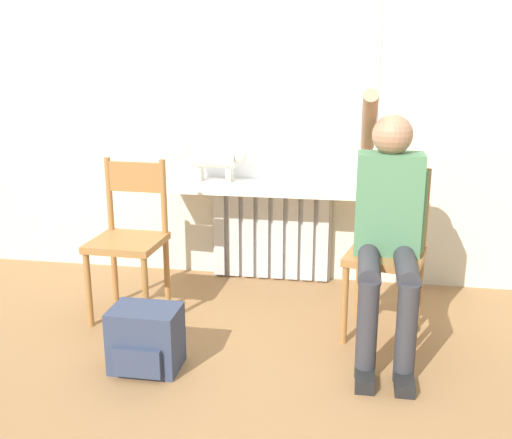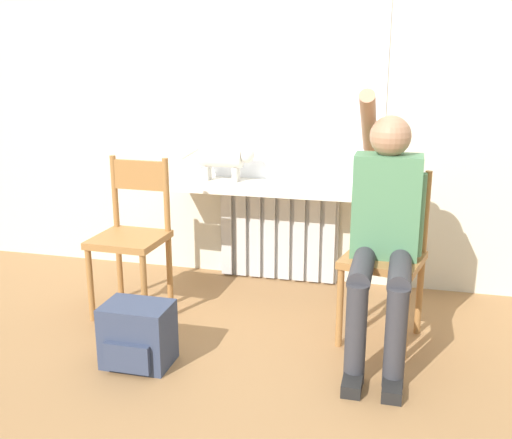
# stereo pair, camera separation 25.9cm
# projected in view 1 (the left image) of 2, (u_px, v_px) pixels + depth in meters

# --- Properties ---
(ground_plane) EXTENTS (12.00, 12.00, 0.00)m
(ground_plane) POSITION_uv_depth(u_px,v_px,m) (238.00, 357.00, 3.07)
(ground_plane) COLOR olive
(wall_with_window) EXTENTS (7.00, 0.06, 2.70)m
(wall_with_window) POSITION_uv_depth(u_px,v_px,m) (274.00, 78.00, 3.88)
(wall_with_window) COLOR beige
(wall_with_window) RESTS_ON ground_plane
(radiator) EXTENTS (0.81, 0.08, 0.64)m
(radiator) POSITION_uv_depth(u_px,v_px,m) (271.00, 233.00, 4.08)
(radiator) COLOR silver
(radiator) RESTS_ON ground_plane
(windowsill) EXTENTS (1.39, 0.34, 0.05)m
(windowsill) POSITION_uv_depth(u_px,v_px,m) (269.00, 188.00, 3.87)
(windowsill) COLOR white
(windowsill) RESTS_ON radiator
(window_glass) EXTENTS (1.34, 0.01, 1.25)m
(window_glass) POSITION_uv_depth(u_px,v_px,m) (273.00, 84.00, 3.85)
(window_glass) COLOR white
(window_glass) RESTS_ON windowsill
(chair_left) EXTENTS (0.40, 0.40, 0.92)m
(chair_left) POSITION_uv_depth(u_px,v_px,m) (129.00, 237.00, 3.46)
(chair_left) COLOR #9E6B38
(chair_left) RESTS_ON ground_plane
(chair_right) EXTENTS (0.47, 0.47, 0.92)m
(chair_right) POSITION_uv_depth(u_px,v_px,m) (387.00, 250.00, 3.22)
(chair_right) COLOR #9E6B38
(chair_right) RESTS_ON ground_plane
(person) EXTENTS (0.36, 1.05, 1.34)m
(person) POSITION_uv_depth(u_px,v_px,m) (388.00, 221.00, 3.04)
(person) COLOR #333338
(person) RESTS_ON ground_plane
(cat) EXTENTS (0.51, 0.13, 0.26)m
(cat) POSITION_uv_depth(u_px,v_px,m) (218.00, 158.00, 3.90)
(cat) COLOR silver
(cat) RESTS_ON windowsill
(backpack) EXTENTS (0.33, 0.27, 0.32)m
(backpack) POSITION_uv_depth(u_px,v_px,m) (146.00, 339.00, 2.92)
(backpack) COLOR #333D56
(backpack) RESTS_ON ground_plane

